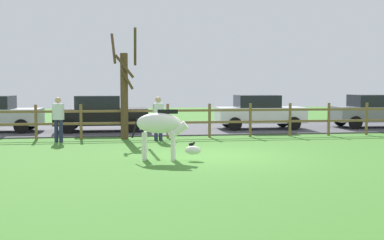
{
  "coord_description": "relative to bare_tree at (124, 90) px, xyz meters",
  "views": [
    {
      "loc": [
        -2.87,
        -13.98,
        2.1
      ],
      "look_at": [
        -0.68,
        0.85,
        1.0
      ],
      "focal_mm": 45.71,
      "sensor_mm": 36.0,
      "label": 1
    }
  ],
  "objects": [
    {
      "name": "ground_plane",
      "position": [
        2.7,
        -4.89,
        -1.88
      ],
      "size": [
        60.0,
        60.0,
        0.0
      ],
      "primitive_type": "plane",
      "color": "#3D7528"
    },
    {
      "name": "parked_car_white",
      "position": [
        6.19,
        2.96,
        -1.03
      ],
      "size": [
        4.04,
        1.97,
        1.56
      ],
      "color": "white",
      "rests_on": "parking_asphalt"
    },
    {
      "name": "parking_asphalt",
      "position": [
        2.7,
        4.41,
        -1.85
      ],
      "size": [
        28.0,
        7.4,
        0.05
      ],
      "primitive_type": "cube",
      "color": "#47474C",
      "rests_on": "ground_plane"
    },
    {
      "name": "parked_car_black",
      "position": [
        -1.02,
        2.85,
        -1.03
      ],
      "size": [
        4.0,
        1.88,
        1.56
      ],
      "color": "black",
      "rests_on": "parking_asphalt"
    },
    {
      "name": "bare_tree",
      "position": [
        0.0,
        0.0,
        0.0
      ],
      "size": [
        1.0,
        0.96,
        4.23
      ],
      "color": "#513A23",
      "rests_on": "ground_plane"
    },
    {
      "name": "visitor_left_of_tree",
      "position": [
        1.23,
        -0.71,
        -0.97
      ],
      "size": [
        0.4,
        0.29,
        1.64
      ],
      "color": "#232847",
      "rests_on": "ground_plane"
    },
    {
      "name": "crow_on_grass",
      "position": [
        2.16,
        -3.0,
        -1.75
      ],
      "size": [
        0.21,
        0.1,
        0.2
      ],
      "color": "black",
      "rests_on": "ground_plane"
    },
    {
      "name": "visitor_right_of_tree",
      "position": [
        -2.39,
        -0.69,
        -0.97
      ],
      "size": [
        0.41,
        0.32,
        1.64
      ],
      "color": "#232847",
      "rests_on": "ground_plane"
    },
    {
      "name": "parked_car_grey",
      "position": [
        11.86,
        2.91,
        -1.03
      ],
      "size": [
        4.06,
        2.0,
        1.56
      ],
      "color": "slate",
      "rests_on": "parking_asphalt"
    },
    {
      "name": "zebra",
      "position": [
        0.97,
        -5.45,
        -0.95
      ],
      "size": [
        1.92,
        0.72,
        1.41
      ],
      "color": "white",
      "rests_on": "ground_plane"
    },
    {
      "name": "paddock_fence",
      "position": [
        2.5,
        0.11,
        -1.12
      ],
      "size": [
        21.72,
        0.11,
        1.34
      ],
      "color": "brown",
      "rests_on": "ground_plane"
    }
  ]
}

